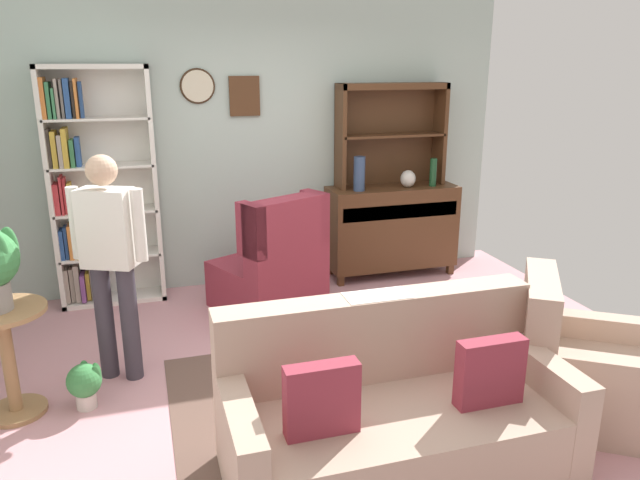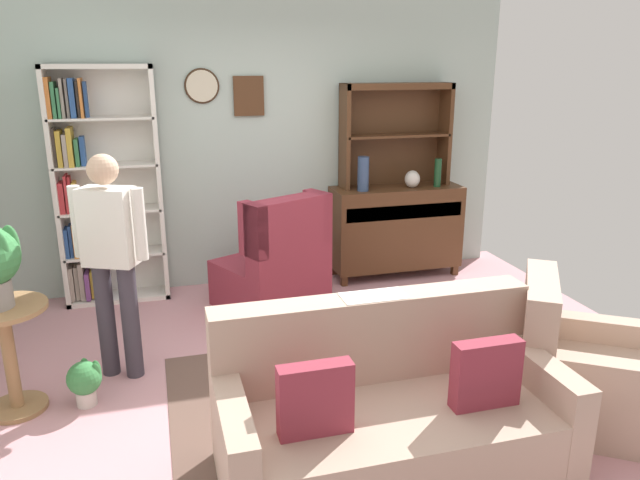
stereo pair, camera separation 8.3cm
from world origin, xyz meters
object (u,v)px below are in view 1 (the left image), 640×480
at_px(vase_tall, 359,174).
at_px(book_stack, 350,324).
at_px(bookshelf, 94,190).
at_px(couch_floral, 393,417).
at_px(armchair_floral, 577,371).
at_px(potted_plant_small, 85,382).
at_px(sideboard, 391,226).
at_px(wingback_chair, 273,269).
at_px(plant_stand, 7,350).
at_px(person_reading, 110,253).
at_px(vase_round, 408,179).
at_px(coffee_table, 354,334).
at_px(sideboard_hutch, 391,121).
at_px(bottle_wine, 433,172).

bearing_deg(vase_tall, book_stack, -111.86).
relative_size(bookshelf, couch_floral, 1.17).
xyz_separation_m(armchair_floral, potted_plant_small, (-2.92, 0.95, -0.11)).
xyz_separation_m(sideboard, wingback_chair, (-1.36, -0.57, -0.13)).
relative_size(plant_stand, person_reading, 0.45).
bearing_deg(book_stack, sideboard, 59.74).
xyz_separation_m(sideboard, vase_round, (0.13, -0.07, 0.50)).
xyz_separation_m(vase_tall, vase_round, (0.52, 0.01, -0.08)).
bearing_deg(book_stack, coffee_table, 22.45).
relative_size(sideboard_hutch, plant_stand, 1.56).
xyz_separation_m(sideboard, plant_stand, (-3.27, -1.70, -0.07)).
bearing_deg(vase_round, armchair_floral, -91.17).
bearing_deg(sideboard, potted_plant_small, -148.26).
bearing_deg(armchair_floral, sideboard, 91.61).
relative_size(sideboard, bottle_wine, 4.64).
distance_m(sideboard_hutch, book_stack, 2.62).
xyz_separation_m(armchair_floral, person_reading, (-2.71, 1.30, 0.62)).
height_order(sideboard, person_reading, person_reading).
bearing_deg(coffee_table, person_reading, 160.58).
bearing_deg(person_reading, armchair_floral, -25.69).
relative_size(bookshelf, bottle_wine, 7.50).
bearing_deg(book_stack, sideboard_hutch, 61.07).
bearing_deg(couch_floral, sideboard, 66.94).
bearing_deg(plant_stand, vase_tall, 29.38).
relative_size(bookshelf, book_stack, 10.12).
relative_size(couch_floral, armchair_floral, 1.69).
xyz_separation_m(sideboard, bottle_wine, (0.39, -0.09, 0.55)).
bearing_deg(vase_tall, armchair_floral, -79.96).
distance_m(bookshelf, couch_floral, 3.43).
distance_m(vase_tall, armchair_floral, 2.79).
relative_size(person_reading, coffee_table, 1.95).
height_order(sideboard, book_stack, sideboard).
height_order(vase_round, person_reading, person_reading).
bearing_deg(sideboard_hutch, person_reading, -150.07).
xyz_separation_m(vase_tall, bottle_wine, (0.78, -0.01, -0.03)).
bearing_deg(bottle_wine, bookshelf, 176.88).
height_order(vase_tall, book_stack, vase_tall).
relative_size(sideboard_hutch, vase_round, 6.47).
relative_size(vase_round, person_reading, 0.11).
height_order(bookshelf, potted_plant_small, bookshelf).
bearing_deg(person_reading, sideboard, 28.12).
xyz_separation_m(bookshelf, sideboard, (2.80, -0.08, -0.53)).
xyz_separation_m(bookshelf, armchair_floral, (2.87, -2.80, -0.75)).
bearing_deg(armchair_floral, coffee_table, 147.10).
bearing_deg(armchair_floral, bottle_wine, 83.18).
height_order(vase_tall, vase_round, vase_tall).
bearing_deg(sideboard, couch_floral, -113.06).
bearing_deg(bookshelf, wingback_chair, -24.62).
bearing_deg(sideboard_hutch, armchair_floral, -88.46).
xyz_separation_m(armchair_floral, coffee_table, (-1.18, 0.77, 0.06)).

